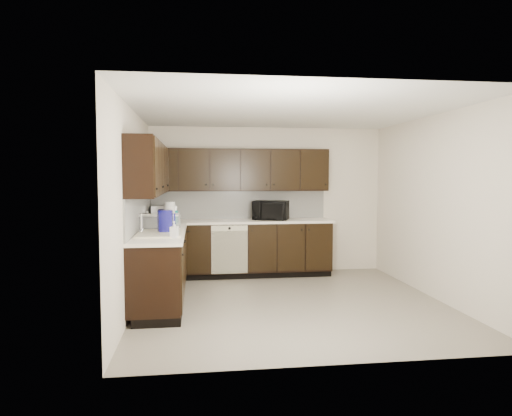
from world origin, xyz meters
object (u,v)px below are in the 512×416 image
(microwave, at_px, (271,210))
(blue_pitcher, at_px, (165,222))
(toaster_oven, at_px, (163,213))
(storage_bin, at_px, (160,222))
(sink, at_px, (159,239))

(microwave, relative_size, blue_pitcher, 1.93)
(toaster_oven, height_order, blue_pitcher, blue_pitcher)
(blue_pitcher, bearing_deg, microwave, 46.86)
(toaster_oven, xyz_separation_m, blue_pitcher, (0.14, -1.57, 0.02))
(microwave, bearing_deg, storage_bin, -127.31)
(sink, height_order, microwave, microwave)
(microwave, bearing_deg, sink, -114.93)
(storage_bin, relative_size, blue_pitcher, 1.70)
(microwave, xyz_separation_m, blue_pitcher, (-1.63, -1.59, -0.01))
(blue_pitcher, bearing_deg, storage_bin, 105.44)
(blue_pitcher, bearing_deg, sink, -118.46)
(sink, xyz_separation_m, toaster_oven, (-0.07, 1.68, 0.18))
(storage_bin, height_order, blue_pitcher, blue_pitcher)
(microwave, xyz_separation_m, storage_bin, (-1.73, -1.12, -0.06))
(storage_bin, bearing_deg, blue_pitcher, -77.08)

